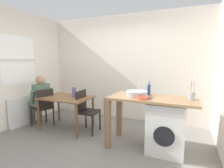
{
  "coord_description": "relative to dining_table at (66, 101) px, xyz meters",
  "views": [
    {
      "loc": [
        1.53,
        -2.57,
        1.56
      ],
      "look_at": [
        0.22,
        0.45,
        1.1
      ],
      "focal_mm": 27.71,
      "sensor_mm": 36.0,
      "label": 1
    }
  ],
  "objects": [
    {
      "name": "kitchen_counter",
      "position": [
        1.7,
        -0.11,
        0.12
      ],
      "size": [
        1.5,
        0.68,
        0.92
      ],
      "color": "olive",
      "rests_on": "ground_plane"
    },
    {
      "name": "chair_person_seat",
      "position": [
        -0.55,
        -0.12,
        -0.14
      ],
      "size": [
        0.5,
        0.5,
        0.9
      ],
      "rotation": [
        0.0,
        0.0,
        1.26
      ],
      "color": "black",
      "rests_on": "ground_plane"
    },
    {
      "name": "wall_window_side",
      "position": [
        -1.24,
        -0.47,
        0.71
      ],
      "size": [
        0.12,
        3.8,
        2.7
      ],
      "color": "silver",
      "rests_on": "ground_plane"
    },
    {
      "name": "mixing_bowl",
      "position": [
        1.8,
        -0.31,
        0.31
      ],
      "size": [
        0.19,
        0.19,
        0.05
      ],
      "color": "#D84C38",
      "rests_on": "kitchen_counter"
    },
    {
      "name": "wall_back",
      "position": [
        0.9,
        1.28,
        0.71
      ],
      "size": [
        4.6,
        0.1,
        2.7
      ],
      "primitive_type": "cube",
      "color": "silver",
      "rests_on": "ground_plane"
    },
    {
      "name": "scissors",
      "position": [
        1.86,
        -0.21,
        0.28
      ],
      "size": [
        0.15,
        0.06,
        0.01
      ],
      "color": "#B2B2B7",
      "rests_on": "kitchen_counter"
    },
    {
      "name": "bottle_tall_green",
      "position": [
        1.82,
        0.09,
        0.39
      ],
      "size": [
        0.06,
        0.06,
        0.25
      ],
      "color": "navy",
      "rests_on": "kitchen_counter"
    },
    {
      "name": "radiator",
      "position": [
        -1.12,
        -0.17,
        -0.29
      ],
      "size": [
        0.1,
        0.8,
        0.7
      ],
      "primitive_type": "cube",
      "color": "white",
      "rests_on": "ground_plane"
    },
    {
      "name": "dining_table",
      "position": [
        0.0,
        0.0,
        0.0
      ],
      "size": [
        1.1,
        0.76,
        0.74
      ],
      "color": "brown",
      "rests_on": "ground_plane"
    },
    {
      "name": "chair_opposite",
      "position": [
        0.48,
        0.05,
        -0.14
      ],
      "size": [
        0.41,
        0.41,
        0.9
      ],
      "rotation": [
        0.0,
        0.0,
        -1.54
      ],
      "color": "black",
      "rests_on": "ground_plane"
    },
    {
      "name": "tap",
      "position": [
        1.65,
        0.07,
        0.42
      ],
      "size": [
        0.02,
        0.02,
        0.28
      ],
      "primitive_type": "cylinder",
      "color": "#B2B2B7",
      "rests_on": "kitchen_counter"
    },
    {
      "name": "vase",
      "position": [
        0.15,
        0.1,
        0.2
      ],
      "size": [
        0.09,
        0.09,
        0.21
      ],
      "primitive_type": "cylinder",
      "color": "slate",
      "rests_on": "dining_table"
    },
    {
      "name": "ground_plane",
      "position": [
        0.9,
        -0.47,
        -0.64
      ],
      "size": [
        5.46,
        5.46,
        0.0
      ],
      "primitive_type": "plane",
      "color": "slate"
    },
    {
      "name": "washing_machine",
      "position": [
        2.17,
        -0.11,
        -0.21
      ],
      "size": [
        0.6,
        0.61,
        0.86
      ],
      "color": "silver",
      "rests_on": "ground_plane"
    },
    {
      "name": "utensil_crock",
      "position": [
        2.54,
        -0.06,
        0.35
      ],
      "size": [
        0.11,
        0.11,
        0.3
      ],
      "color": "gray",
      "rests_on": "kitchen_counter"
    },
    {
      "name": "sink_basin",
      "position": [
        1.65,
        -0.11,
        0.32
      ],
      "size": [
        0.38,
        0.38,
        0.09
      ],
      "primitive_type": "cylinder",
      "color": "#9EA0A5",
      "rests_on": "kitchen_counter"
    },
    {
      "name": "seated_person",
      "position": [
        -0.7,
        -0.07,
        0.03
      ],
      "size": [
        0.56,
        0.54,
        1.2
      ],
      "rotation": [
        0.0,
        0.0,
        1.26
      ],
      "color": "#595651",
      "rests_on": "ground_plane"
    }
  ]
}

